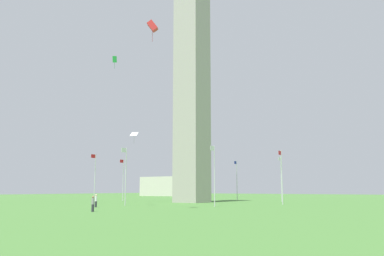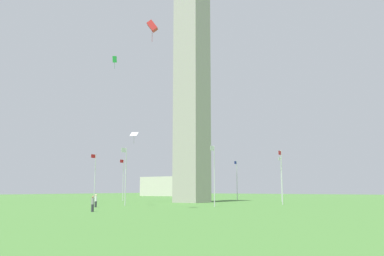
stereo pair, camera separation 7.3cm
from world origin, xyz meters
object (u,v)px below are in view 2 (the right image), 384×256
object	(u,v)px
flagpole_sw	(178,179)
distant_building	(175,186)
flagpole_ne	(214,173)
kite_white_diamond	(134,134)
flagpole_e	(282,175)
flagpole_w	(123,178)
flagpole_n	(125,174)
kite_red_box	(152,26)
person_gray_shirt	(93,204)
person_white_shirt	(96,201)
flagpole_nw	(95,176)
flagpole_s	(237,179)
flagpole_se	(281,177)
obelisk_monument	(192,78)
kite_green_box	(115,59)

from	to	relation	value
flagpole_sw	distant_building	distance (m)	56.99
flagpole_ne	kite_white_diamond	bearing A→B (deg)	-67.15
flagpole_e	flagpole_w	world-z (taller)	same
flagpole_ne	distant_building	bearing A→B (deg)	-139.53
flagpole_w	kite_white_diamond	world-z (taller)	kite_white_diamond
flagpole_n	kite_red_box	distance (m)	22.63
flagpole_e	distant_building	world-z (taller)	flagpole_e
person_gray_shirt	distant_building	xyz separation A→B (m)	(-88.87, -55.55, 2.50)
distant_building	flagpole_ne	bearing A→B (deg)	40.47
flagpole_n	flagpole_sw	distance (m)	32.64
flagpole_ne	person_white_shirt	xyz separation A→B (m)	(10.96, -12.37, -3.89)
flagpole_e	distant_building	bearing A→B (deg)	-131.56
flagpole_ne	flagpole_nw	world-z (taller)	same
kite_red_box	flagpole_s	bearing A→B (deg)	-165.19
flagpole_s	kite_red_box	world-z (taller)	kite_red_box
flagpole_se	flagpole_sw	xyz separation A→B (m)	(-0.00, -24.98, 0.00)
flagpole_se	person_gray_shirt	distance (m)	44.15
flagpole_nw	flagpole_ne	bearing A→B (deg)	90.00
flagpole_e	kite_red_box	world-z (taller)	kite_red_box
flagpole_sw	flagpole_w	world-z (taller)	same
obelisk_monument	person_gray_shirt	bearing A→B (deg)	14.76
flagpole_w	person_white_shirt	xyz separation A→B (m)	(23.46, 17.79, -3.89)
person_gray_shirt	obelisk_monument	bearing A→B (deg)	-29.07
flagpole_sw	flagpole_nw	xyz separation A→B (m)	(24.98, -0.00, 0.00)
obelisk_monument	flagpole_nw	bearing A→B (deg)	-44.87
flagpole_n	flagpole_nw	distance (m)	13.52
flagpole_e	flagpole_s	size ratio (longest dim) A/B	1.00
flagpole_nw	person_white_shirt	world-z (taller)	flagpole_nw
flagpole_se	kite_green_box	distance (m)	38.50
flagpole_se	flagpole_s	distance (m)	13.52
flagpole_s	kite_green_box	size ratio (longest dim) A/B	3.77
flagpole_ne	flagpole_w	xyz separation A→B (m)	(-12.49, -30.16, 0.00)
flagpole_nw	kite_red_box	world-z (taller)	kite_red_box
distant_building	kite_green_box	bearing A→B (deg)	29.44
flagpole_se	flagpole_sw	distance (m)	24.98
obelisk_monument	kite_green_box	world-z (taller)	obelisk_monument
person_gray_shirt	kite_red_box	world-z (taller)	kite_red_box
flagpole_sw	obelisk_monument	bearing A→B (deg)	45.13
flagpole_se	obelisk_monument	bearing A→B (deg)	-45.13
flagpole_e	flagpole_nw	world-z (taller)	same
flagpole_e	kite_red_box	size ratio (longest dim) A/B	3.11
flagpole_s	distant_building	size ratio (longest dim) A/B	0.43
flagpole_e	flagpole_sw	world-z (taller)	same
flagpole_n	kite_white_diamond	size ratio (longest dim) A/B	4.75
flagpole_se	flagpole_w	distance (m)	32.64
flagpole_ne	person_white_shirt	world-z (taller)	flagpole_ne
flagpole_e	person_gray_shirt	size ratio (longest dim) A/B	5.04
kite_green_box	distant_building	world-z (taller)	kite_green_box
flagpole_n	person_gray_shirt	distance (m)	16.39
obelisk_monument	person_white_shirt	size ratio (longest dim) A/B	27.17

